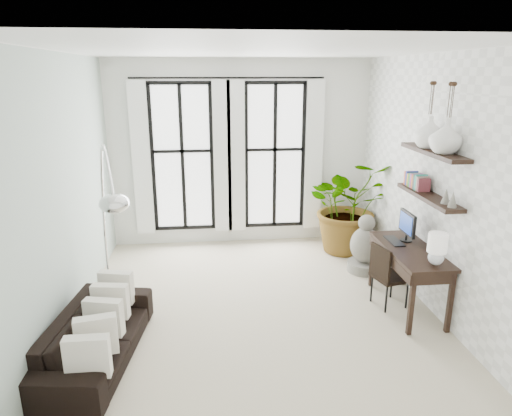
{
  "coord_description": "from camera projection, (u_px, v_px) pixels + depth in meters",
  "views": [
    {
      "loc": [
        -0.57,
        -5.36,
        2.95
      ],
      "look_at": [
        0.04,
        0.3,
        1.27
      ],
      "focal_mm": 32.0,
      "sensor_mm": 36.0,
      "label": 1
    }
  ],
  "objects": [
    {
      "name": "floor",
      "position": [
        256.0,
        306.0,
        6.01
      ],
      "size": [
        5.0,
        5.0,
        0.0
      ],
      "primitive_type": "plane",
      "color": "beige",
      "rests_on": "ground"
    },
    {
      "name": "ceiling",
      "position": [
        255.0,
        50.0,
        5.1
      ],
      "size": [
        5.0,
        5.0,
        0.0
      ],
      "primitive_type": "plane",
      "color": "white",
      "rests_on": "wall_back"
    },
    {
      "name": "wall_left",
      "position": [
        64.0,
        194.0,
        5.32
      ],
      "size": [
        0.0,
        5.0,
        5.0
      ],
      "primitive_type": "plane",
      "rotation": [
        1.57,
        0.0,
        1.57
      ],
      "color": "#A5B8AD",
      "rests_on": "floor"
    },
    {
      "name": "wall_right",
      "position": [
        432.0,
        184.0,
        5.78
      ],
      "size": [
        0.0,
        5.0,
        5.0
      ],
      "primitive_type": "plane",
      "rotation": [
        1.57,
        0.0,
        -1.57
      ],
      "color": "white",
      "rests_on": "floor"
    },
    {
      "name": "wall_back",
      "position": [
        240.0,
        154.0,
        7.93
      ],
      "size": [
        4.5,
        0.0,
        4.5
      ],
      "primitive_type": "plane",
      "rotation": [
        1.57,
        0.0,
        0.0
      ],
      "color": "white",
      "rests_on": "floor"
    },
    {
      "name": "windows",
      "position": [
        229.0,
        157.0,
        7.86
      ],
      "size": [
        3.26,
        0.13,
        2.65
      ],
      "color": "white",
      "rests_on": "wall_back"
    },
    {
      "name": "wall_shelves",
      "position": [
        429.0,
        178.0,
        5.56
      ],
      "size": [
        0.25,
        1.3,
        0.6
      ],
      "color": "black",
      "rests_on": "wall_right"
    },
    {
      "name": "sofa",
      "position": [
        96.0,
        337.0,
        4.82
      ],
      "size": [
        0.98,
        1.97,
        0.55
      ],
      "primitive_type": "imported",
      "rotation": [
        0.0,
        0.0,
        1.44
      ],
      "color": "black",
      "rests_on": "floor"
    },
    {
      "name": "throw_pillows",
      "position": [
        104.0,
        317.0,
        4.77
      ],
      "size": [
        0.4,
        1.52,
        0.4
      ],
      "color": "silver",
      "rests_on": "sofa"
    },
    {
      "name": "plant",
      "position": [
        349.0,
        205.0,
        7.69
      ],
      "size": [
        1.53,
        1.35,
        1.62
      ],
      "primitive_type": "imported",
      "rotation": [
        0.0,
        0.0,
        0.06
      ],
      "color": "#2D7228",
      "rests_on": "floor"
    },
    {
      "name": "desk",
      "position": [
        411.0,
        255.0,
        5.74
      ],
      "size": [
        0.59,
        1.39,
        1.21
      ],
      "color": "black",
      "rests_on": "floor"
    },
    {
      "name": "desk_chair",
      "position": [
        386.0,
        272.0,
        5.89
      ],
      "size": [
        0.49,
        0.49,
        0.85
      ],
      "rotation": [
        0.0,
        0.0,
        0.26
      ],
      "color": "black",
      "rests_on": "floor"
    },
    {
      "name": "arc_lamp",
      "position": [
        106.0,
        189.0,
        5.02
      ],
      "size": [
        0.72,
        1.49,
        2.23
      ],
      "color": "silver",
      "rests_on": "floor"
    },
    {
      "name": "buddha",
      "position": [
        365.0,
        248.0,
        6.98
      ],
      "size": [
        0.51,
        0.51,
        0.91
      ],
      "color": "gray",
      "rests_on": "floor"
    },
    {
      "name": "vase_a",
      "position": [
        446.0,
        137.0,
        5.13
      ],
      "size": [
        0.37,
        0.37,
        0.38
      ],
      "primitive_type": "imported",
      "color": "white",
      "rests_on": "shelf_upper"
    },
    {
      "name": "vase_b",
      "position": [
        429.0,
        132.0,
        5.51
      ],
      "size": [
        0.37,
        0.37,
        0.38
      ],
      "primitive_type": "imported",
      "color": "white",
      "rests_on": "shelf_upper"
    }
  ]
}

